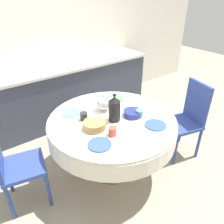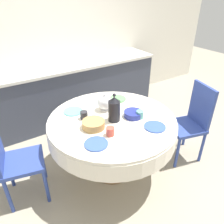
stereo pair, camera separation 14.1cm
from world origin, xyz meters
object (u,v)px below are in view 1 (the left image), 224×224
chair_right (12,162)px  teapot (103,103)px  chair_left (188,117)px  coffee_carafe (114,109)px

chair_right → teapot: size_ratio=4.40×
chair_left → chair_right: 2.05m
chair_left → teapot: bearing=79.0°
chair_right → coffee_carafe: 1.09m
teapot → coffee_carafe: bearing=-97.6°
coffee_carafe → chair_right: bearing=165.4°
coffee_carafe → teapot: coffee_carafe is taller
chair_left → teapot: chair_left is taller
chair_right → chair_left: bearing=88.7°
chair_right → teapot: bearing=101.3°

